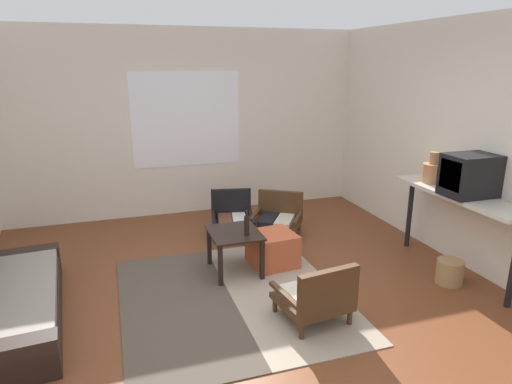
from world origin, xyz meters
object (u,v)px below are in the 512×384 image
Objects in this scene: armchair_by_window at (232,216)px; armchair_corner at (278,215)px; glass_bottle at (247,225)px; crt_television at (470,175)px; couch at (3,302)px; console_shelf at (459,202)px; clay_vase at (432,172)px; wicker_basket at (450,272)px; ottoman_orange at (273,249)px; armchair_striped_foreground at (317,296)px; coffee_table at (235,240)px.

armchair_corner is (0.60, -0.16, 0.00)m from armchair_by_window.
glass_bottle is (-0.18, -1.26, 0.35)m from armchair_by_window.
crt_television reaches higher than glass_bottle.
console_shelf is (4.43, -0.38, 0.59)m from couch.
clay_vase is at bearing -42.56° from armchair_corner.
glass_bottle reaches higher than wicker_basket.
wicker_basket is at bearing -151.02° from crt_television.
armchair_corner is 2.43m from crt_television.
armchair_striped_foreground is at bearing -91.92° from ottoman_orange.
couch is 2.32m from glass_bottle.
coffee_table is 0.26m from glass_bottle.
couch is 4.27m from wicker_basket.
armchair_by_window is 2.33m from armchair_striped_foreground.
crt_television is (1.37, -1.81, 0.88)m from armchair_corner.
wicker_basket is (4.23, -0.59, -0.09)m from couch.
wicker_basket is (1.64, 0.25, -0.13)m from armchair_striped_foreground.
glass_bottle is at bearing 175.80° from clay_vase.
ottoman_orange is at bearing 169.93° from clay_vase.
coffee_table is at bearing 161.97° from console_shelf.
console_shelf reaches higher than ottoman_orange.
coffee_table reaches higher than ottoman_orange.
armchair_by_window is at bearing 136.46° from console_shelf.
wicker_basket is (1.60, -0.97, -0.07)m from ottoman_orange.
wicker_basket is at bearing -31.43° from ottoman_orange.
clay_vase reaches higher than console_shelf.
wicker_basket is (1.95, -0.81, -0.45)m from glass_bottle.
armchair_striped_foreground reaches higher than wicker_basket.
clay_vase is 1.13m from wicker_basket.
armchair_by_window is (2.46, 1.49, 0.02)m from couch.
armchair_corner is at bearing 77.98° from armchair_striped_foreground.
armchair_striped_foreground is 1.15m from glass_bottle.
console_shelf is 6.08× the size of wicker_basket.
armchair_by_window is 1.54× the size of ottoman_orange.
armchair_corner is at bearing 128.79° from console_shelf.
couch is 7.47× the size of glass_bottle.
armchair_by_window is 2.73m from wicker_basket.
clay_vase is (1.83, 0.90, 0.77)m from armchair_striped_foreground.
armchair_striped_foreground is at bearing -153.74° from clay_vase.
armchair_by_window is 2.77m from console_shelf.
armchair_by_window is 1.12m from ottoman_orange.
coffee_table is 2.29× the size of glass_bottle.
glass_bottle is (-0.35, -0.16, 0.39)m from ottoman_orange.
armchair_striped_foreground reaches higher than armchair_by_window.
console_shelf is (2.24, -0.73, 0.43)m from coffee_table.
armchair_corner is (3.06, 1.33, 0.02)m from couch.
ottoman_orange is 1.76× the size of glass_bottle.
armchair_by_window is (0.28, 1.14, -0.14)m from coffee_table.
wicker_basket is at bearing -58.47° from armchair_corner.
crt_television is at bearing -25.90° from ottoman_orange.
ottoman_orange is at bearing 24.43° from glass_bottle.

